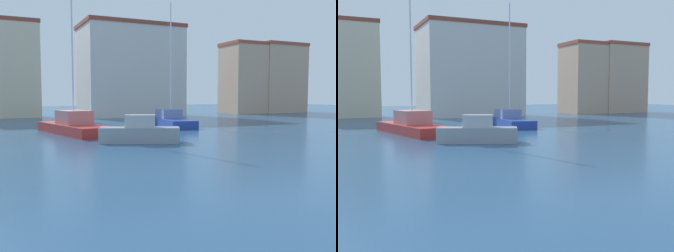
{
  "view_description": "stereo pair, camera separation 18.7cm",
  "coord_description": "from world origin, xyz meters",
  "views": [
    {
      "loc": [
        2.51,
        -4.12,
        2.89
      ],
      "look_at": [
        13.12,
        18.56,
        0.86
      ],
      "focal_mm": 40.79,
      "sensor_mm": 36.0,
      "label": 1
    },
    {
      "loc": [
        2.68,
        -4.19,
        2.89
      ],
      "look_at": [
        13.12,
        18.56,
        0.86
      ],
      "focal_mm": 40.79,
      "sensor_mm": 36.0,
      "label": 2
    }
  ],
  "objects": [
    {
      "name": "sailboat_red_outer_mooring",
      "position": [
        8.21,
        24.81,
        0.62
      ],
      "size": [
        4.32,
        9.17,
        12.3
      ],
      "color": "#B22823",
      "rests_on": "water"
    },
    {
      "name": "yacht_club",
      "position": [
        41.85,
        46.29,
        5.59
      ],
      "size": [
        11.14,
        5.78,
        11.15
      ],
      "color": "tan",
      "rests_on": "ground"
    },
    {
      "name": "waterfront_apartments",
      "position": [
        4.1,
        49.21,
        6.23
      ],
      "size": [
        9.03,
        5.34,
        12.44
      ],
      "color": "beige",
      "rests_on": "ground"
    },
    {
      "name": "sailboat_blue_far_right",
      "position": [
        17.9,
        28.29,
        0.59
      ],
      "size": [
        3.42,
        8.75,
        11.31
      ],
      "color": "#233D93",
      "rests_on": "water"
    },
    {
      "name": "warehouse_block",
      "position": [
        46.18,
        47.69,
        5.69
      ],
      "size": [
        8.21,
        9.01,
        11.36
      ],
      "color": "tan",
      "rests_on": "ground"
    },
    {
      "name": "motorboat_grey_near_pier",
      "position": [
        10.72,
        17.48,
        0.6
      ],
      "size": [
        4.97,
        3.23,
        1.7
      ],
      "color": "gray",
      "rests_on": "water"
    },
    {
      "name": "harbor_office",
      "position": [
        20.2,
        46.12,
        6.21
      ],
      "size": [
        13.34,
        8.98,
        12.41
      ],
      "color": "beige",
      "rests_on": "ground"
    },
    {
      "name": "water",
      "position": [
        15.0,
        20.0,
        0.0
      ],
      "size": [
        160.0,
        160.0,
        0.0
      ],
      "primitive_type": "plane",
      "color": "navy",
      "rests_on": "ground"
    }
  ]
}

